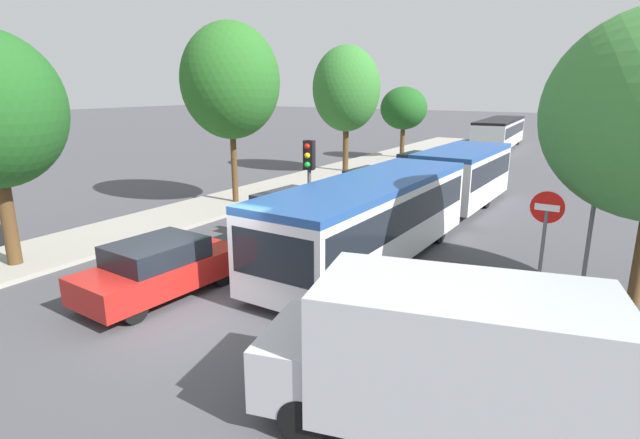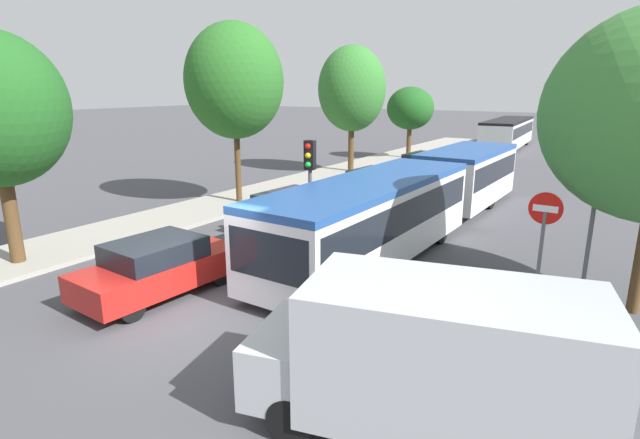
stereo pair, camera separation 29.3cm
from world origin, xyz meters
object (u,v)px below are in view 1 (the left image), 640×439
queued_car_blue (420,167)px  tree_left_mid (230,84)px  direction_sign_post (595,196)px  queued_car_graphite (371,185)px  traffic_light (309,170)px  queued_car_white (293,214)px  white_van (444,356)px  tree_left_far (346,91)px  queued_car_red (160,268)px  articulated_bus (417,194)px  city_bus_rear (499,131)px  tree_left_distant (404,108)px  no_entry_sign (544,234)px  queued_car_tan (453,157)px

queued_car_blue → tree_left_mid: bearing=156.9°
direction_sign_post → tree_left_mid: tree_left_mid is taller
queued_car_graphite → traffic_light: 7.28m
queued_car_graphite → queued_car_white: bearing=-176.2°
white_van → traffic_light: size_ratio=1.57×
tree_left_far → queued_car_graphite: bearing=-52.3°
queued_car_red → traffic_light: size_ratio=1.23×
articulated_bus → queued_car_red: (-3.28, -8.46, -0.69)m
city_bus_rear → tree_left_distant: (-4.30, -10.31, 2.13)m
no_entry_sign → queued_car_tan: bearing=-157.6°
no_entry_sign → direction_sign_post: bearing=150.2°
queued_car_white → traffic_light: bearing=-119.4°
queued_car_tan → tree_left_distant: bearing=66.6°
white_van → direction_sign_post: 6.74m
tree_left_mid → tree_left_distant: tree_left_mid is taller
city_bus_rear → queued_car_red: city_bus_rear is taller
queued_car_white → tree_left_mid: (-4.89, 2.62, 4.30)m
city_bus_rear → queued_car_red: bearing=176.6°
white_van → no_entry_sign: (0.53, 5.06, 0.64)m
articulated_bus → no_entry_sign: size_ratio=5.84×
queued_car_white → direction_sign_post: 9.19m
city_bus_rear → queued_car_white: bearing=176.2°
queued_car_graphite → traffic_light: size_ratio=1.26×
city_bus_rear → traffic_light: bearing=178.4°
traffic_light → city_bus_rear: bearing=172.9°
articulated_bus → tree_left_mid: 9.14m
city_bus_rear → queued_car_graphite: 23.64m
tree_left_far → articulated_bus: bearing=-49.8°
traffic_light → tree_left_far: bearing=-164.7°
tree_left_mid → tree_left_far: (0.17, 9.62, -0.35)m
direction_sign_post → tree_left_mid: bearing=-15.2°
tree_left_far → city_bus_rear: bearing=74.6°
no_entry_sign → tree_left_mid: size_ratio=0.37×
tree_left_far → tree_left_distant: bearing=85.7°
traffic_light → tree_left_far: 14.45m
queued_car_red → city_bus_rear: bearing=3.5°
queued_car_graphite → traffic_light: bearing=-166.6°
queued_car_graphite → tree_left_mid: 7.42m
queued_car_red → tree_left_distant: (-4.38, 25.45, 2.80)m
queued_car_white → no_entry_sign: no_entry_sign is taller
traffic_light → tree_left_mid: tree_left_mid is taller
queued_car_graphite → tree_left_distant: 14.22m
queued_car_graphite → tree_left_mid: bearing=129.9°
queued_car_tan → white_van: size_ratio=0.77×
articulated_bus → tree_left_far: size_ratio=2.27×
traffic_light → no_entry_sign: (7.01, -1.35, -0.62)m
direction_sign_post → queued_car_tan: bearing=-65.7°
queued_car_blue → articulated_bus: bearing=-156.4°
city_bus_rear → tree_left_mid: bearing=166.0°
queued_car_graphite → traffic_light: (1.22, -6.95, 1.76)m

